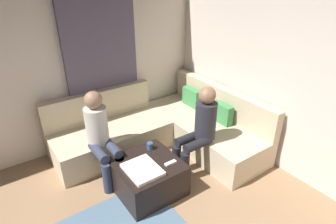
% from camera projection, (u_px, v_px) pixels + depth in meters
% --- Properties ---
extents(wall_left, '(0.12, 6.00, 2.70)m').
position_uv_depth(wall_left, '(1.00, 72.00, 3.47)').
color(wall_left, beige).
rests_on(wall_left, ground_plane).
extents(curtain_panel, '(0.06, 1.10, 2.50)m').
position_uv_depth(curtain_panel, '(103.00, 63.00, 4.11)').
color(curtain_panel, '#595166').
rests_on(curtain_panel, ground_plane).
extents(sectional_couch, '(2.10, 2.55, 0.87)m').
position_uv_depth(sectional_couch, '(164.00, 130.00, 4.30)').
color(sectional_couch, '#C6B593').
rests_on(sectional_couch, ground_plane).
extents(ottoman, '(0.76, 0.76, 0.42)m').
position_uv_depth(ottoman, '(147.00, 176.00, 3.44)').
color(ottoman, black).
rests_on(ottoman, ground_plane).
extents(folded_blanket, '(0.44, 0.36, 0.04)m').
position_uv_depth(folded_blanket, '(142.00, 169.00, 3.20)').
color(folded_blanket, white).
rests_on(folded_blanket, ottoman).
extents(coffee_mug, '(0.08, 0.08, 0.10)m').
position_uv_depth(coffee_mug, '(150.00, 146.00, 3.57)').
color(coffee_mug, '#334C72').
rests_on(coffee_mug, ottoman).
extents(game_remote, '(0.05, 0.15, 0.02)m').
position_uv_depth(game_remote, '(170.00, 163.00, 3.32)').
color(game_remote, white).
rests_on(game_remote, ottoman).
extents(person_on_couch_back, '(0.30, 0.60, 1.20)m').
position_uv_depth(person_on_couch_back, '(200.00, 127.00, 3.62)').
color(person_on_couch_back, black).
rests_on(person_on_couch_back, ground_plane).
extents(person_on_couch_side, '(0.60, 0.30, 1.20)m').
position_uv_depth(person_on_couch_side, '(100.00, 134.00, 3.48)').
color(person_on_couch_side, '#2D3347').
rests_on(person_on_couch_side, ground_plane).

